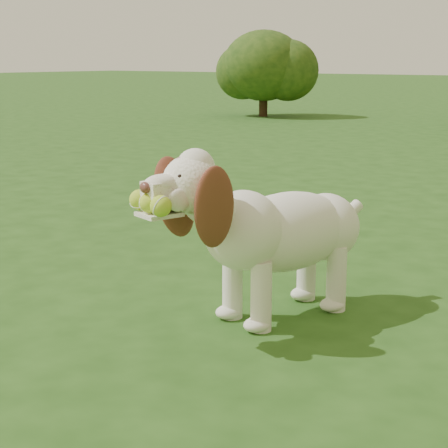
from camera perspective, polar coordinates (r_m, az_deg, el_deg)
The scene contains 3 objects.
ground at distance 3.22m, azimuth 0.13°, elevation -5.53°, with size 80.00×80.00×0.00m, color #214614.
dog at distance 2.86m, azimuth 3.46°, elevation -0.19°, with size 0.57×1.05×0.69m.
shrub_a at distance 13.08m, azimuth 3.04°, elevation 11.96°, with size 1.41×1.41×1.46m.
Camera 1 is at (1.80, -2.47, 1.00)m, focal length 60.00 mm.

